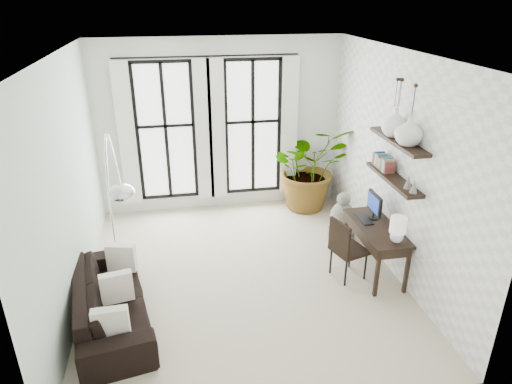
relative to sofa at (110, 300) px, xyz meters
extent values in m
plane|color=beige|center=(1.80, 0.70, -0.32)|extent=(5.00, 5.00, 0.00)
plane|color=white|center=(1.80, 0.70, 2.88)|extent=(5.00, 5.00, 0.00)
plane|color=silver|center=(-0.45, 0.70, 1.28)|extent=(0.00, 5.00, 5.00)
plane|color=white|center=(4.05, 0.70, 1.28)|extent=(0.00, 5.00, 5.00)
plane|color=white|center=(1.80, 3.20, 1.28)|extent=(4.50, 0.00, 4.50)
cube|color=white|center=(0.80, 3.17, 1.23)|extent=(1.00, 0.02, 2.50)
cube|color=white|center=(0.12, 3.07, 1.23)|extent=(0.30, 0.04, 2.60)
cube|color=white|center=(1.48, 3.07, 1.23)|extent=(0.30, 0.04, 2.60)
cube|color=white|center=(2.40, 3.17, 1.23)|extent=(1.00, 0.02, 2.50)
cube|color=white|center=(1.72, 3.07, 1.23)|extent=(0.30, 0.04, 2.60)
cube|color=white|center=(3.08, 3.07, 1.23)|extent=(0.30, 0.04, 2.60)
cylinder|color=black|center=(1.60, 3.08, 2.56)|extent=(3.20, 0.03, 0.03)
cube|color=black|center=(3.91, 0.46, 1.18)|extent=(0.25, 1.30, 0.05)
cube|color=black|center=(3.91, 0.46, 1.73)|extent=(0.25, 1.30, 0.05)
cube|color=#B5452D|center=(3.91, 1.01, 1.30)|extent=(0.16, 0.04, 0.18)
cube|color=#313DAB|center=(3.91, 0.97, 1.30)|extent=(0.16, 0.04, 0.18)
cube|color=yellow|center=(3.91, 0.92, 1.30)|extent=(0.16, 0.03, 0.18)
cube|color=#36A270|center=(3.91, 0.88, 1.30)|extent=(0.16, 0.04, 0.18)
cube|color=#AF4BAF|center=(3.91, 0.83, 1.30)|extent=(0.16, 0.04, 0.18)
cube|color=gold|center=(3.91, 0.79, 1.30)|extent=(0.16, 0.04, 0.18)
cube|color=#464646|center=(3.91, 0.74, 1.30)|extent=(0.16, 0.04, 0.18)
cube|color=teal|center=(3.91, 0.70, 1.30)|extent=(0.16, 0.04, 0.18)
cube|color=#C4AA8C|center=(3.91, 0.65, 1.30)|extent=(0.16, 0.04, 0.18)
cube|color=brown|center=(3.91, 0.61, 1.30)|extent=(0.16, 0.04, 0.18)
cone|color=gray|center=(3.91, 0.06, 1.30)|extent=(0.10, 0.10, 0.18)
cone|color=gray|center=(3.91, -0.09, 1.30)|extent=(0.10, 0.10, 0.18)
imported|color=black|center=(0.00, 0.00, 0.00)|extent=(1.21, 2.27, 0.63)
cube|color=silver|center=(0.10, -0.70, 0.18)|extent=(0.40, 0.12, 0.40)
cube|color=silver|center=(0.10, 0.00, 0.18)|extent=(0.40, 0.12, 0.40)
cube|color=silver|center=(0.10, 0.70, 0.18)|extent=(0.40, 0.12, 0.40)
imported|color=#2D7228|center=(3.43, 2.83, 0.52)|extent=(1.62, 1.44, 1.67)
cube|color=black|center=(3.75, 0.46, 0.43)|extent=(0.55, 1.30, 0.04)
cube|color=black|center=(3.73, 0.46, 0.34)|extent=(0.50, 1.24, 0.12)
cube|color=black|center=(3.53, -0.14, 0.05)|extent=(0.05, 0.05, 0.72)
cube|color=black|center=(3.97, -0.14, 0.05)|extent=(0.05, 0.05, 0.72)
cube|color=black|center=(3.53, 1.06, 0.05)|extent=(0.05, 0.05, 0.72)
cube|color=black|center=(3.97, 1.06, 0.05)|extent=(0.05, 0.05, 0.72)
cube|color=black|center=(3.80, 0.71, 0.70)|extent=(0.04, 0.42, 0.30)
cube|color=navy|center=(3.77, 0.71, 0.70)|extent=(0.00, 0.36, 0.24)
cube|color=black|center=(3.65, 0.71, 0.46)|extent=(0.15, 0.40, 0.02)
sphere|color=silver|center=(3.80, -0.04, 0.54)|extent=(0.18, 0.18, 0.18)
cylinder|color=white|center=(3.80, -0.04, 0.73)|extent=(0.22, 0.22, 0.22)
cube|color=black|center=(3.33, 0.40, 0.13)|extent=(0.56, 0.56, 0.05)
cube|color=black|center=(3.14, 0.35, 0.38)|extent=(0.17, 0.44, 0.50)
cylinder|color=black|center=(3.15, 0.22, -0.11)|extent=(0.03, 0.03, 0.42)
cylinder|color=black|center=(3.51, 0.22, -0.11)|extent=(0.03, 0.03, 0.42)
cylinder|color=black|center=(3.15, 0.58, -0.11)|extent=(0.03, 0.03, 0.42)
cylinder|color=black|center=(3.51, 0.58, -0.11)|extent=(0.03, 0.03, 0.42)
cylinder|color=silver|center=(-0.10, 1.62, -0.27)|extent=(0.34, 0.34, 0.10)
cylinder|color=silver|center=(-0.10, 1.62, 0.21)|extent=(0.03, 0.03, 0.95)
ellipsoid|color=silver|center=(0.30, 0.05, 1.44)|extent=(0.30, 0.30, 0.20)
cylinder|color=gray|center=(3.66, 1.57, -0.25)|extent=(0.46, 0.46, 0.14)
ellipsoid|color=gray|center=(3.66, 1.57, 0.07)|extent=(0.41, 0.41, 0.50)
sphere|color=gray|center=(3.66, 1.57, 0.39)|extent=(0.23, 0.23, 0.23)
imported|color=white|center=(3.91, 0.21, 1.95)|extent=(0.37, 0.37, 0.38)
imported|color=white|center=(3.91, 0.61, 1.95)|extent=(0.37, 0.37, 0.38)
camera|label=1|loc=(0.96, -4.98, 3.59)|focal=32.00mm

